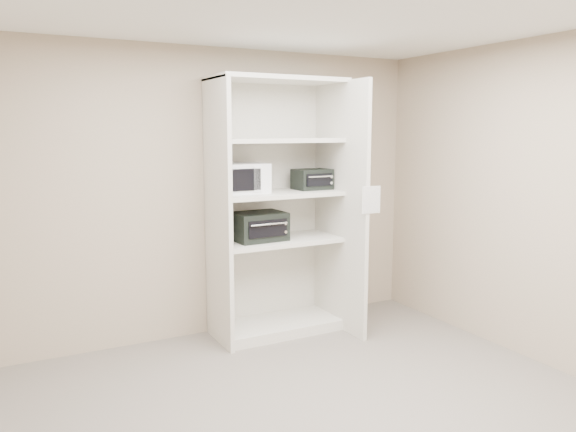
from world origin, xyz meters
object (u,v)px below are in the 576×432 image
microwave (241,178)px  toaster_oven_upper (312,179)px  shelving_unit (281,216)px  toaster_oven_lower (259,226)px

microwave → toaster_oven_upper: 0.74m
shelving_unit → microwave: size_ratio=5.33×
shelving_unit → microwave: 0.54m
microwave → toaster_oven_upper: microwave is taller
shelving_unit → toaster_oven_upper: 0.49m
toaster_oven_upper → toaster_oven_lower: bearing=-179.8°
microwave → toaster_oven_lower: microwave is taller
shelving_unit → toaster_oven_upper: (0.35, 0.02, 0.34)m
toaster_oven_lower → microwave: bearing=160.9°
microwave → toaster_oven_lower: size_ratio=0.96×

